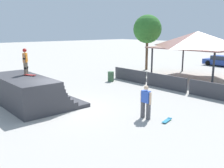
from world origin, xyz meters
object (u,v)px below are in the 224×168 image
at_px(skateboard_on_ground, 167,120).
at_px(skater_on_deck, 25,60).
at_px(bystander_walking, 146,100).
at_px(skateboard_on_deck, 30,75).
at_px(tree_beside_pavilion, 147,29).
at_px(parked_car_blue, 221,61).
at_px(trash_bin, 111,76).

bearing_deg(skateboard_on_ground, skater_on_deck, 102.81).
xyz_separation_m(skater_on_deck, bystander_walking, (6.76, 3.22, -1.67)).
relative_size(bystander_walking, skateboard_on_ground, 2.08).
xyz_separation_m(skater_on_deck, skateboard_on_ground, (7.73, 3.71, -2.55)).
relative_size(skateboard_on_deck, skateboard_on_ground, 1.01).
relative_size(tree_beside_pavilion, parked_car_blue, 1.47).
distance_m(skateboard_on_deck, tree_beside_pavilion, 16.13).
distance_m(skater_on_deck, tree_beside_pavilion, 15.90).
height_order(skater_on_deck, skateboard_on_deck, skater_on_deck).
relative_size(skater_on_deck, bystander_walking, 0.94).
bearing_deg(trash_bin, tree_beside_pavilion, 108.20).
xyz_separation_m(skater_on_deck, tree_beside_pavilion, (-3.83, 15.32, 1.82)).
relative_size(tree_beside_pavilion, trash_bin, 7.05).
relative_size(trash_bin, parked_car_blue, 0.21).
distance_m(bystander_walking, parked_car_blue, 22.10).
height_order(tree_beside_pavilion, trash_bin, tree_beside_pavilion).
bearing_deg(skater_on_deck, trash_bin, 135.09).
bearing_deg(parked_car_blue, trash_bin, -94.73).
height_order(skateboard_on_deck, parked_car_blue, skateboard_on_deck).
xyz_separation_m(skateboard_on_ground, trash_bin, (-9.14, 4.25, 0.37)).
height_order(skateboard_on_deck, skateboard_on_ground, skateboard_on_deck).
height_order(skater_on_deck, parked_car_blue, skater_on_deck).
bearing_deg(parked_car_blue, tree_beside_pavilion, -113.37).
bearing_deg(trash_bin, skateboard_on_deck, -76.40).
height_order(bystander_walking, parked_car_blue, bystander_walking).
bearing_deg(trash_bin, parked_car_blue, 84.00).
distance_m(tree_beside_pavilion, parked_car_blue, 10.65).
bearing_deg(trash_bin, bystander_walking, -30.13).
height_order(tree_beside_pavilion, parked_car_blue, tree_beside_pavilion).
bearing_deg(skateboard_on_ground, bystander_walking, 103.99).
bearing_deg(skater_on_deck, parked_car_blue, 124.29).
xyz_separation_m(skateboard_on_deck, parked_car_blue, (-0.20, 24.33, -1.15)).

